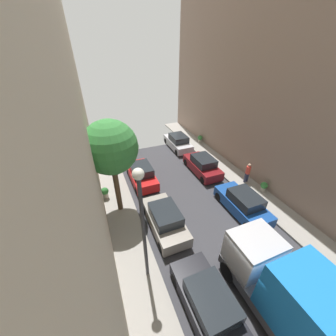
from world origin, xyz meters
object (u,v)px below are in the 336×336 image
lamp_post (142,215)px  parked_car_right_3 (202,165)px  potted_plant_2 (200,138)px  potted_plant_4 (264,186)px  delivery_truck (305,311)px  parked_car_left_3 (165,219)px  parked_car_right_4 (178,142)px  potted_plant_0 (100,157)px  potted_plant_3 (105,192)px  parked_car_left_4 (141,174)px  pedestrian (248,172)px  street_tree_2 (110,148)px  parked_car_left_5 (124,140)px  parked_car_left_2 (209,304)px  parked_car_right_2 (243,203)px

lamp_post → parked_car_right_3: bearing=44.7°
potted_plant_2 → potted_plant_4: 9.79m
delivery_truck → lamp_post: (-4.60, 4.38, 2.37)m
parked_car_left_3 → potted_plant_4: bearing=2.9°
parked_car_right_4 → potted_plant_0: size_ratio=3.73×
parked_car_right_4 → potted_plant_3: bearing=-145.6°
parked_car_right_4 → potted_plant_2: parked_car_right_4 is taller
parked_car_left_4 → potted_plant_0: (-2.92, 4.19, 0.07)m
delivery_truck → pedestrian: delivery_truck is taller
potted_plant_4 → lamp_post: lamp_post is taller
pedestrian → potted_plant_3: size_ratio=1.91×
potted_plant_0 → potted_plant_3: bearing=-91.8°
potted_plant_0 → parked_car_left_4: bearing=-55.1°
parked_car_left_3 → delivery_truck: 7.48m
parked_car_left_3 → pedestrian: bearing=13.4°
pedestrian → street_tree_2: bearing=175.9°
street_tree_2 → parked_car_left_5: bearing=77.0°
parked_car_left_4 → street_tree_2: size_ratio=0.67×
delivery_truck → parked_car_right_3: bearing=76.9°
delivery_truck → potted_plant_0: 17.41m
parked_car_left_4 → parked_car_right_4: bearing=40.2°
potted_plant_2 → potted_plant_3: 12.94m
parked_car_left_3 → parked_car_left_4: size_ratio=1.00×
parked_car_left_2 → parked_car_right_4: size_ratio=1.00×
parked_car_left_2 → parked_car_left_4: 10.42m
parked_car_right_4 → potted_plant_4: parked_car_right_4 is taller
parked_car_right_2 → potted_plant_2: bearing=75.0°
parked_car_left_2 → potted_plant_4: 9.97m
parked_car_left_3 → potted_plant_0: (-2.92, 9.56, 0.07)m
delivery_truck → parked_car_left_2: bearing=145.7°
parked_car_right_2 → delivery_truck: 6.88m
potted_plant_2 → lamp_post: bearing=-128.8°
parked_car_left_4 → parked_car_right_3: bearing=-7.0°
parked_car_left_2 → potted_plant_0: parked_car_left_2 is taller
parked_car_left_2 → street_tree_2: 8.99m
delivery_truck → potted_plant_0: delivery_truck is taller
delivery_truck → lamp_post: bearing=136.4°
parked_car_right_4 → potted_plant_0: bearing=-177.4°
potted_plant_0 → potted_plant_2: 11.26m
potted_plant_2 → lamp_post: (-10.22, -12.73, 3.58)m
delivery_truck → potted_plant_3: (-5.79, 11.02, -1.12)m
parked_car_left_3 → parked_car_right_3: bearing=41.1°
parked_car_right_3 → lamp_post: lamp_post is taller
lamp_post → potted_plant_4: bearing=16.0°
potted_plant_0 → parked_car_right_3: bearing=-30.3°
potted_plant_0 → lamp_post: 12.57m
parked_car_left_4 → parked_car_right_3: size_ratio=1.00×
parked_car_left_5 → parked_car_right_3: (5.40, -7.89, 0.00)m
parked_car_right_2 → street_tree_2: size_ratio=0.67×
potted_plant_0 → potted_plant_4: potted_plant_0 is taller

